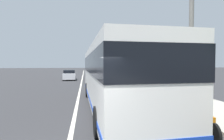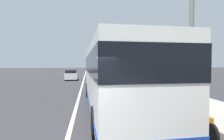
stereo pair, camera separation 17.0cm
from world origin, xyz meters
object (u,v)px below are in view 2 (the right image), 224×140
car_side_street (97,71)px  roadside_tree_mid_block (142,42)px  car_far_distant (102,76)px  utility_pole (192,34)px  car_oncoming (71,75)px  motorcycle_mid_row (201,121)px  coach_bus (113,74)px

car_side_street → roadside_tree_mid_block: bearing=-174.2°
car_far_distant → utility_pole: utility_pole is taller
car_oncoming → roadside_tree_mid_block: 13.01m
car_side_street → roadside_tree_mid_block: (-22.60, -3.47, 3.93)m
motorcycle_mid_row → utility_pole: bearing=-16.3°
coach_bus → car_side_street: size_ratio=2.63×
car_side_street → car_oncoming: bearing=158.0°
motorcycle_mid_row → car_oncoming: (21.89, 6.22, 0.23)m
coach_bus → utility_pole: bearing=-91.6°
motorcycle_mid_row → car_side_street: bearing=13.8°
car_far_distant → roadside_tree_mid_block: size_ratio=0.71×
motorcycle_mid_row → roadside_tree_mid_block: roadside_tree_mid_block is taller
car_oncoming → car_side_street: (13.13, -4.54, 0.00)m
motorcycle_mid_row → utility_pole: 5.70m
motorcycle_mid_row → car_far_distant: 19.53m
motorcycle_mid_row → utility_pole: (3.97, -2.05, 3.55)m
car_far_distant → roadside_tree_mid_block: 8.82m
motorcycle_mid_row → car_far_distant: (19.45, 1.79, 0.21)m
motorcycle_mid_row → car_side_street: 35.06m
car_far_distant → motorcycle_mid_row: bearing=-170.5°
car_oncoming → car_far_distant: bearing=57.0°
car_far_distant → utility_pole: (-15.48, -3.85, 3.34)m
car_far_distant → roadside_tree_mid_block: roadside_tree_mid_block is taller
coach_bus → car_oncoming: size_ratio=2.62×
coach_bus → car_side_street: (31.08, -0.70, -1.13)m
roadside_tree_mid_block → utility_pole: (-8.45, -0.26, -0.61)m
coach_bus → motorcycle_mid_row: coach_bus is taller
coach_bus → roadside_tree_mid_block: bearing=-28.1°
coach_bus → car_far_distant: (15.51, -0.59, -1.16)m
coach_bus → car_side_street: 31.11m
utility_pole → coach_bus: bearing=90.4°
motorcycle_mid_row → car_oncoming: car_oncoming is taller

